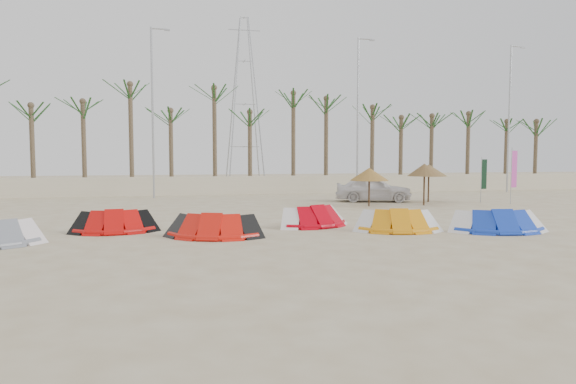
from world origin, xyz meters
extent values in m
plane|color=beige|center=(0.00, 0.00, 0.00)|extent=(120.00, 120.00, 0.00)
cube|color=beige|center=(0.00, 22.00, 0.65)|extent=(60.00, 0.30, 1.30)
cylinder|color=brown|center=(-14.00, 23.50, 3.25)|extent=(0.32, 0.32, 6.50)
ellipsoid|color=#194719|center=(-14.00, 23.50, 6.50)|extent=(4.00, 4.00, 2.40)
cylinder|color=brown|center=(-4.00, 23.50, 3.25)|extent=(0.32, 0.32, 6.50)
ellipsoid|color=#194719|center=(-4.00, 23.50, 6.50)|extent=(4.00, 4.00, 2.40)
cylinder|color=brown|center=(6.00, 23.50, 3.25)|extent=(0.32, 0.32, 6.50)
ellipsoid|color=#194719|center=(6.00, 23.50, 6.50)|extent=(4.00, 4.00, 2.40)
cylinder|color=brown|center=(16.00, 23.50, 3.25)|extent=(0.32, 0.32, 6.50)
ellipsoid|color=#194719|center=(16.00, 23.50, 6.50)|extent=(4.00, 4.00, 2.40)
cylinder|color=brown|center=(24.00, 23.50, 3.25)|extent=(0.32, 0.32, 6.50)
ellipsoid|color=#194719|center=(24.00, 23.50, 6.50)|extent=(4.00, 4.00, 2.40)
cylinder|color=#A5A8AD|center=(-6.00, 20.00, 5.50)|extent=(0.14, 0.14, 11.00)
cylinder|color=#A5A8AD|center=(-5.50, 20.00, 10.90)|extent=(1.00, 0.08, 0.08)
cube|color=#A5A8AD|center=(-5.00, 20.00, 10.85)|extent=(0.35, 0.14, 0.10)
cylinder|color=#A5A8AD|center=(8.00, 20.00, 5.50)|extent=(0.14, 0.14, 11.00)
cylinder|color=#A5A8AD|center=(8.50, 20.00, 10.90)|extent=(1.00, 0.08, 0.08)
cube|color=#A5A8AD|center=(9.00, 20.00, 10.85)|extent=(0.35, 0.14, 0.10)
cylinder|color=#A5A8AD|center=(20.00, 20.00, 5.50)|extent=(0.14, 0.14, 11.00)
cylinder|color=#A5A8AD|center=(20.50, 20.00, 10.90)|extent=(1.00, 0.08, 0.08)
cube|color=#A5A8AD|center=(21.00, 20.00, 10.85)|extent=(0.35, 0.14, 0.10)
cube|color=silver|center=(-8.94, 2.76, 0.25)|extent=(0.84, 1.21, 0.40)
cylinder|color=red|center=(-6.70, 4.83, 0.10)|extent=(2.69, 0.40, 0.20)
cube|color=black|center=(-7.90, 4.93, 0.25)|extent=(0.68, 1.14, 0.40)
cube|color=black|center=(-5.49, 4.93, 0.25)|extent=(0.68, 1.14, 0.40)
cylinder|color=red|center=(-3.25, 2.96, 0.10)|extent=(2.91, 1.10, 0.20)
cube|color=black|center=(-4.60, 3.06, 0.25)|extent=(0.90, 1.23, 0.40)
cube|color=black|center=(-1.91, 3.06, 0.25)|extent=(0.90, 1.23, 0.40)
cylinder|color=#C0000E|center=(0.87, 4.83, 0.10)|extent=(2.59, 1.22, 0.20)
cube|color=white|center=(-0.36, 4.93, 0.25)|extent=(0.97, 1.25, 0.40)
cube|color=white|center=(2.09, 4.93, 0.25)|extent=(0.97, 1.25, 0.40)
cylinder|color=orange|center=(3.49, 2.91, 0.10)|extent=(2.74, 0.80, 0.20)
cube|color=silver|center=(2.25, 3.01, 0.25)|extent=(0.83, 1.20, 0.40)
cube|color=silver|center=(4.74, 3.01, 0.25)|extent=(0.83, 1.20, 0.40)
cylinder|color=#1437BB|center=(7.06, 2.06, 0.10)|extent=(3.19, 0.70, 0.20)
cube|color=white|center=(5.62, 2.16, 0.25)|extent=(0.76, 1.18, 0.40)
cube|color=white|center=(8.50, 2.16, 0.25)|extent=(0.76, 1.18, 0.40)
cylinder|color=#4C331E|center=(5.82, 11.97, 1.01)|extent=(0.10, 0.10, 2.02)
cone|color=#AA7935|center=(5.82, 11.97, 1.77)|extent=(2.12, 2.12, 0.70)
cylinder|color=#4C331E|center=(9.04, 11.85, 1.12)|extent=(0.10, 0.10, 2.25)
cone|color=brown|center=(9.04, 11.85, 2.00)|extent=(1.90, 1.90, 0.70)
cylinder|color=#4C331E|center=(10.28, 13.75, 1.08)|extent=(0.10, 0.10, 2.15)
cone|color=olive|center=(10.28, 13.75, 1.90)|extent=(2.16, 2.16, 0.70)
cylinder|color=#A5A8AD|center=(14.24, 11.47, 1.62)|extent=(0.04, 0.04, 3.24)
cube|color=#D644B2|center=(14.46, 11.47, 2.01)|extent=(0.41, 0.11, 2.11)
cylinder|color=#A5A8AD|center=(13.11, 12.68, 1.36)|extent=(0.04, 0.04, 2.71)
cube|color=black|center=(13.33, 12.68, 1.68)|extent=(0.41, 0.12, 1.76)
imported|color=silver|center=(7.11, 14.61, 0.77)|extent=(4.89, 3.11, 1.55)
camera|label=1|loc=(-4.37, -14.57, 2.83)|focal=32.00mm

